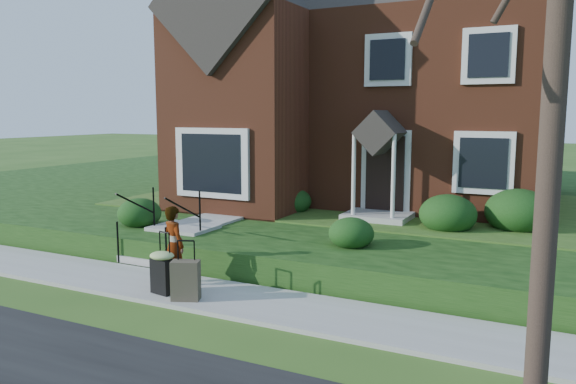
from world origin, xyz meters
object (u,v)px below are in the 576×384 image
Objects in this scene: suitcase_black at (162,270)px; suitcase_olive at (186,280)px; woman at (174,245)px; front_steps at (171,238)px.

suitcase_black reaches higher than suitcase_olive.
suitcase_olive is (0.75, -0.67, -0.40)m from woman.
suitcase_black is 1.08× the size of suitcase_olive.
suitcase_black is at bearing -55.14° from front_steps.
suitcase_black is (1.55, -2.22, 0.04)m from front_steps.
suitcase_black is at bearing 129.51° from woman.
front_steps is at bearing -27.51° from woman.
woman is 1.43× the size of suitcase_olive.
woman is 1.33× the size of suitcase_black.
front_steps is 1.36× the size of woman.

